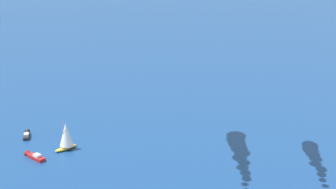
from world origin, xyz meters
TOP-DOWN VIEW (x-y plane):
  - motorboat_near_centre at (42.51, 11.78)m, footprint 7.52×2.75m
  - sailboat_far_port at (41.68, 1.82)m, footprint 3.91×7.04m
  - motorboat_mid_cluster at (58.09, 5.73)m, footprint 6.46×4.88m

SIDE VIEW (x-z plane):
  - motorboat_mid_cluster at x=58.09m, z-range -0.44..1.46m
  - motorboat_near_centre at x=42.51m, z-range -0.49..1.64m
  - sailboat_far_port at x=41.68m, z-range -0.39..8.65m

